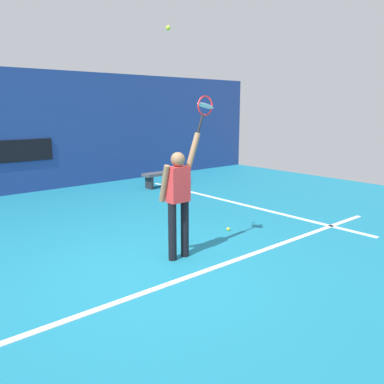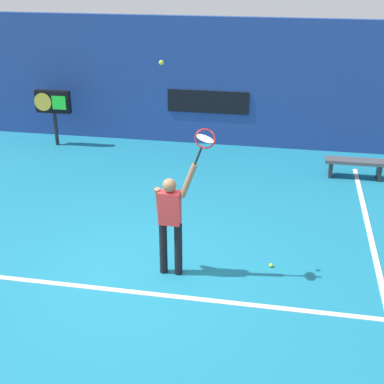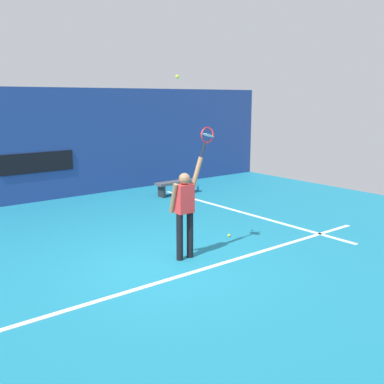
{
  "view_description": "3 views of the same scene",
  "coord_description": "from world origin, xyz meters",
  "px_view_note": "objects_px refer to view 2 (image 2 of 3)",
  "views": [
    {
      "loc": [
        -3.27,
        -4.55,
        2.35
      ],
      "look_at": [
        0.8,
        0.2,
        1.01
      ],
      "focal_mm": 37.16,
      "sensor_mm": 36.0,
      "label": 1
    },
    {
      "loc": [
        2.23,
        -7.4,
        4.9
      ],
      "look_at": [
        0.74,
        0.47,
        1.34
      ],
      "focal_mm": 50.87,
      "sensor_mm": 36.0,
      "label": 2
    },
    {
      "loc": [
        -4.58,
        -6.49,
        3.08
      ],
      "look_at": [
        0.68,
        0.18,
        1.29
      ],
      "focal_mm": 42.01,
      "sensor_mm": 36.0,
      "label": 3
    }
  ],
  "objects_px": {
    "tennis_racket": "(204,141)",
    "scoreboard_clock": "(53,104)",
    "court_bench": "(355,164)",
    "spare_ball": "(271,265)",
    "tennis_ball": "(161,63)",
    "tennis_player": "(170,218)"
  },
  "relations": [
    {
      "from": "tennis_racket",
      "to": "scoreboard_clock",
      "type": "relative_size",
      "value": 0.41
    },
    {
      "from": "tennis_racket",
      "to": "scoreboard_clock",
      "type": "distance_m",
      "value": 7.76
    },
    {
      "from": "tennis_player",
      "to": "spare_ball",
      "type": "height_order",
      "value": "tennis_player"
    },
    {
      "from": "tennis_ball",
      "to": "court_bench",
      "type": "bearing_deg",
      "value": 54.23
    },
    {
      "from": "tennis_player",
      "to": "tennis_ball",
      "type": "bearing_deg",
      "value": 148.8
    },
    {
      "from": "tennis_player",
      "to": "spare_ball",
      "type": "relative_size",
      "value": 28.97
    },
    {
      "from": "scoreboard_clock",
      "to": "tennis_player",
      "type": "bearing_deg",
      "value": -51.9
    },
    {
      "from": "tennis_ball",
      "to": "spare_ball",
      "type": "relative_size",
      "value": 1.0
    },
    {
      "from": "court_bench",
      "to": "spare_ball",
      "type": "bearing_deg",
      "value": -111.38
    },
    {
      "from": "tennis_racket",
      "to": "scoreboard_clock",
      "type": "height_order",
      "value": "tennis_racket"
    },
    {
      "from": "tennis_racket",
      "to": "tennis_ball",
      "type": "distance_m",
      "value": 1.28
    },
    {
      "from": "tennis_racket",
      "to": "spare_ball",
      "type": "xyz_separation_m",
      "value": [
        1.08,
        0.48,
        -2.31
      ]
    },
    {
      "from": "tennis_player",
      "to": "tennis_ball",
      "type": "xyz_separation_m",
      "value": [
        -0.11,
        0.07,
        2.43
      ]
    },
    {
      "from": "scoreboard_clock",
      "to": "tennis_ball",
      "type": "bearing_deg",
      "value": -52.26
    },
    {
      "from": "tennis_player",
      "to": "spare_ball",
      "type": "bearing_deg",
      "value": 16.46
    },
    {
      "from": "tennis_player",
      "to": "tennis_racket",
      "type": "distance_m",
      "value": 1.43
    },
    {
      "from": "tennis_racket",
      "to": "tennis_player",
      "type": "bearing_deg",
      "value": 179.54
    },
    {
      "from": "tennis_racket",
      "to": "spare_ball",
      "type": "relative_size",
      "value": 9.19
    },
    {
      "from": "court_bench",
      "to": "spare_ball",
      "type": "height_order",
      "value": "court_bench"
    },
    {
      "from": "court_bench",
      "to": "tennis_ball",
      "type": "bearing_deg",
      "value": -125.77
    },
    {
      "from": "scoreboard_clock",
      "to": "spare_ball",
      "type": "relative_size",
      "value": 22.28
    },
    {
      "from": "tennis_player",
      "to": "tennis_racket",
      "type": "bearing_deg",
      "value": -0.46
    }
  ]
}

